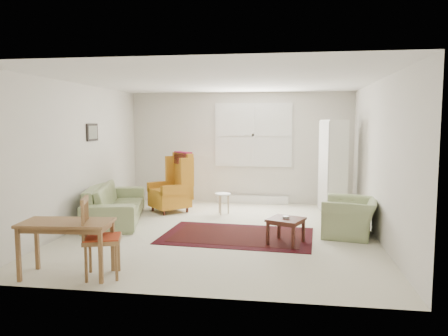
# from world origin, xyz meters

# --- Properties ---
(room) EXTENTS (5.04, 5.54, 2.51)m
(room) POSITION_xyz_m (0.02, 0.21, 1.26)
(room) COLOR beige
(room) RESTS_ON ground
(rug) EXTENTS (2.49, 1.69, 0.02)m
(rug) POSITION_xyz_m (0.29, -0.21, 0.01)
(rug) COLOR black
(rug) RESTS_ON ground
(sofa) EXTENTS (1.45, 2.45, 0.93)m
(sofa) POSITION_xyz_m (-2.10, 0.60, 0.46)
(sofa) COLOR #8B9A66
(sofa) RESTS_ON ground
(armchair) EXTENTS (0.99, 1.08, 0.73)m
(armchair) POSITION_xyz_m (2.10, 0.08, 0.36)
(armchair) COLOR #8B9A66
(armchair) RESTS_ON ground
(wingback_chair) EXTENTS (1.03, 1.03, 1.23)m
(wingback_chair) POSITION_xyz_m (-1.31, 1.50, 0.62)
(wingback_chair) COLOR #C47D1E
(wingback_chair) RESTS_ON ground
(coffee_table) EXTENTS (0.63, 0.63, 0.40)m
(coffee_table) POSITION_xyz_m (1.07, -0.56, 0.20)
(coffee_table) COLOR #451D15
(coffee_table) RESTS_ON ground
(stool) EXTENTS (0.40, 0.40, 0.42)m
(stool) POSITION_xyz_m (-0.20, 1.44, 0.21)
(stool) COLOR white
(stool) RESTS_ON ground
(cabinet) EXTENTS (0.53, 0.81, 1.88)m
(cabinet) POSITION_xyz_m (1.98, 1.87, 0.94)
(cabinet) COLOR white
(cabinet) RESTS_ON ground
(desk) EXTENTS (1.09, 0.62, 0.67)m
(desk) POSITION_xyz_m (-1.49, -2.35, 0.33)
(desk) COLOR olive
(desk) RESTS_ON ground
(desk_chair) EXTENTS (0.53, 0.53, 0.96)m
(desk_chair) POSITION_xyz_m (-1.06, -2.31, 0.48)
(desk_chair) COLOR olive
(desk_chair) RESTS_ON ground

